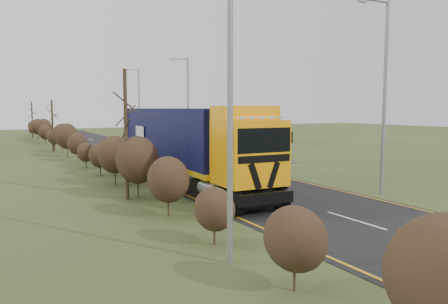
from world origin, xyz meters
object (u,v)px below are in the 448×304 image
car_red_hatchback (246,152)px  lorry (188,141)px  streetlight_near (383,89)px  speed_sign (209,139)px  car_blue_sedan (206,146)px

car_red_hatchback → lorry: bearing=37.0°
lorry → streetlight_near: 10.35m
lorry → speed_sign: bearing=59.7°
car_blue_sedan → car_red_hatchback: bearing=91.3°
lorry → car_blue_sedan: (9.00, 16.07, -1.87)m
lorry → car_blue_sedan: bearing=62.1°
car_red_hatchback → speed_sign: 3.32m
lorry → car_red_hatchback: size_ratio=4.63×
car_blue_sedan → speed_sign: speed_sign is taller
car_blue_sedan → streetlight_near: (-1.58, -22.74, 4.61)m
car_red_hatchback → speed_sign: bearing=-30.2°
lorry → car_red_hatchback: (9.67, 9.80, -1.90)m
lorry → car_blue_sedan: 18.51m
lorry → streetlight_near: size_ratio=1.66×
streetlight_near → car_red_hatchback: bearing=82.2°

